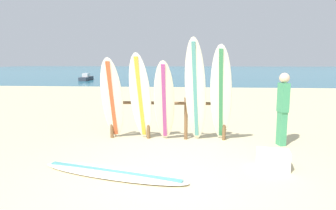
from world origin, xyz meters
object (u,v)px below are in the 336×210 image
Objects in this scene: surfboard_rack at (167,113)px; surfboard_leaning_far_left at (112,100)px; surfboard_leaning_center_left at (164,102)px; cooler_box at (273,159)px; surfboard_leaning_center at (195,91)px; surfboard_leaning_left at (140,97)px; beachgoer_standing at (283,106)px; small_boat_offshore at (86,78)px; surfboard_lying_on_sand at (113,173)px; surfboard_leaning_center_right at (221,95)px.

surfboard_leaning_far_left is (-1.36, -0.28, 0.37)m from surfboard_rack.
surfboard_leaning_center_left reaches higher than cooler_box.
surfboard_leaning_center is (2.08, -0.05, 0.23)m from surfboard_leaning_far_left.
surfboard_leaning_left is at bearing 158.30° from cooler_box.
surfboard_leaning_far_left reaches higher than beachgoer_standing.
surfboard_leaning_left reaches higher than cooler_box.
cooler_box is at bearing -42.69° from surfboard_rack.
beachgoer_standing is (3.44, -0.11, -0.15)m from surfboard_leaning_left.
beachgoer_standing is at bearing -60.12° from small_boat_offshore.
beachgoer_standing is at bearing -0.54° from surfboard_leaning_center_left.
beachgoer_standing is 0.54× the size of small_boat_offshore.
surfboard_leaning_left is 0.76× the size of surfboard_lying_on_sand.
surfboard_leaning_center_right is 0.82× the size of surfboard_lying_on_sand.
surfboard_leaning_center is 0.62m from surfboard_leaning_center_right.
surfboard_leaning_center_left is at bearing -7.78° from surfboard_leaning_left.
cooler_box is (12.48, -24.44, -0.08)m from small_boat_offshore.
surfboard_leaning_center reaches higher than surfboard_leaning_center_right.
surfboard_leaning_left is at bearing 172.22° from surfboard_leaning_center_left.
surfboard_leaning_center_right reaches higher than beachgoer_standing.
surfboard_leaning_center_right is (1.37, -0.02, 0.18)m from surfboard_leaning_center_left.
surfboard_rack is 1.36× the size of surfboard_leaning_left.
beachgoer_standing is at bearing -1.14° from surfboard_leaning_far_left.
beachgoer_standing is at bearing -0.84° from surfboard_leaning_center.
small_boat_offshore is (-13.10, 22.79, -0.70)m from beachgoer_standing.
surfboard_leaning_center_right is 3.25m from surfboard_lying_on_sand.
surfboard_rack is at bearing 73.42° from surfboard_lying_on_sand.
surfboard_leaning_center_right is 25.60m from small_boat_offshore.
surfboard_leaning_left is 1.98m from surfboard_leaning_center_right.
surfboard_leaning_center_right reaches higher than surfboard_leaning_left.
beachgoer_standing is at bearing 79.58° from cooler_box.
small_boat_offshore reaches higher than cooler_box.
surfboard_leaning_center_left is 24.99m from small_boat_offshore.
surfboard_leaning_center_left is at bearing -2.41° from surfboard_leaning_far_left.
surfboard_leaning_center_right reaches higher than surfboard_leaning_far_left.
surfboard_leaning_center_left is 2.90m from cooler_box.
surfboard_leaning_center is at bearing 56.38° from surfboard_lying_on_sand.
surfboard_rack reaches higher than surfboard_lying_on_sand.
surfboard_leaning_center reaches higher than surfboard_leaning_far_left.
surfboard_lying_on_sand is at bearing -106.58° from surfboard_rack.
surfboard_leaning_far_left reaches higher than cooler_box.
cooler_box is at bearing -31.90° from surfboard_leaning_left.
surfboard_leaning_left is at bearing 176.70° from surfboard_leaning_center.
surfboard_leaning_center_right reaches higher than cooler_box.
surfboard_leaning_center_left reaches higher than beachgoer_standing.
surfboard_rack is 3.00m from cooler_box.
surfboard_lying_on_sand is at bearing -75.26° from surfboard_leaning_far_left.
surfboard_leaning_center_right is at bearing 127.18° from cooler_box.
surfboard_leaning_center_left is 0.85× the size of surfboard_leaning_center_right.
surfboard_lying_on_sand is 1.67× the size of beachgoer_standing.
surfboard_rack is 0.99m from surfboard_leaning_center.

